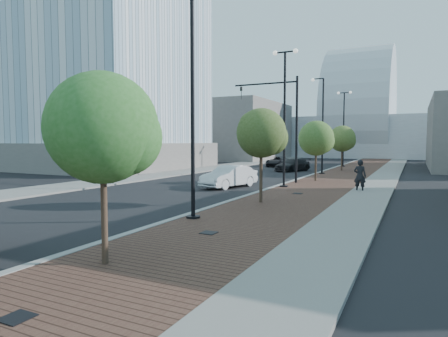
% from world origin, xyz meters
% --- Properties ---
extents(sidewalk, '(7.00, 140.00, 0.12)m').
position_xyz_m(sidewalk, '(3.50, 40.00, 0.06)').
color(sidewalk, '#4C2D23').
rests_on(sidewalk, ground).
extents(concrete_strip, '(2.40, 140.00, 0.13)m').
position_xyz_m(concrete_strip, '(6.20, 40.00, 0.07)').
color(concrete_strip, slate).
rests_on(concrete_strip, ground).
extents(curb, '(0.30, 140.00, 0.14)m').
position_xyz_m(curb, '(0.00, 40.00, 0.07)').
color(curb, gray).
rests_on(curb, ground).
extents(west_sidewalk, '(4.00, 140.00, 0.12)m').
position_xyz_m(west_sidewalk, '(-13.00, 40.00, 0.06)').
color(west_sidewalk, slate).
rests_on(west_sidewalk, ground).
extents(white_sedan, '(2.66, 4.88, 1.53)m').
position_xyz_m(white_sedan, '(-2.99, 20.89, 0.76)').
color(white_sedan, silver).
rests_on(white_sedan, ground).
extents(dark_car_mid, '(2.30, 4.73, 1.30)m').
position_xyz_m(dark_car_mid, '(-7.09, 43.91, 0.65)').
color(dark_car_mid, black).
rests_on(dark_car_mid, ground).
extents(dark_car_far, '(3.45, 4.99, 1.34)m').
position_xyz_m(dark_car_far, '(-3.22, 37.15, 0.67)').
color(dark_car_far, black).
rests_on(dark_car_far, ground).
extents(pedestrian, '(0.79, 0.56, 2.06)m').
position_xyz_m(pedestrian, '(5.49, 22.17, 1.03)').
color(pedestrian, black).
rests_on(pedestrian, ground).
extents(streetlight_1, '(1.44, 0.56, 9.21)m').
position_xyz_m(streetlight_1, '(0.49, 10.00, 4.34)').
color(streetlight_1, black).
rests_on(streetlight_1, ground).
extents(streetlight_2, '(1.72, 0.56, 9.28)m').
position_xyz_m(streetlight_2, '(0.60, 22.00, 4.82)').
color(streetlight_2, black).
rests_on(streetlight_2, ground).
extents(streetlight_3, '(1.44, 0.56, 9.21)m').
position_xyz_m(streetlight_3, '(0.49, 34.00, 4.34)').
color(streetlight_3, black).
rests_on(streetlight_3, ground).
extents(streetlight_4, '(1.72, 0.56, 9.28)m').
position_xyz_m(streetlight_4, '(0.60, 46.00, 4.82)').
color(streetlight_4, black).
rests_on(streetlight_4, ground).
extents(traffic_mast, '(5.09, 0.20, 8.00)m').
position_xyz_m(traffic_mast, '(-0.30, 25.00, 4.98)').
color(traffic_mast, black).
rests_on(traffic_mast, ground).
extents(tree_0, '(2.77, 2.77, 4.91)m').
position_xyz_m(tree_0, '(1.65, 4.02, 3.51)').
color(tree_0, '#382619').
rests_on(tree_0, ground).
extents(tree_1, '(2.52, 2.50, 4.86)m').
position_xyz_m(tree_1, '(1.65, 15.02, 3.60)').
color(tree_1, '#382619').
rests_on(tree_1, ground).
extents(tree_2, '(2.74, 2.74, 4.81)m').
position_xyz_m(tree_2, '(1.65, 27.02, 3.43)').
color(tree_2, '#382619').
rests_on(tree_2, ground).
extents(tree_3, '(2.77, 2.77, 4.87)m').
position_xyz_m(tree_3, '(1.65, 39.02, 3.47)').
color(tree_3, '#382619').
rests_on(tree_3, ground).
extents(tower_podium, '(19.00, 19.00, 3.00)m').
position_xyz_m(tower_podium, '(-24.00, 32.00, 1.50)').
color(tower_podium, slate).
rests_on(tower_podium, ground).
extents(convention_center, '(50.00, 30.00, 50.00)m').
position_xyz_m(convention_center, '(-2.00, 85.00, 6.00)').
color(convention_center, '#A6ACB0').
rests_on(convention_center, ground).
extents(commercial_block_nw, '(14.00, 20.00, 10.00)m').
position_xyz_m(commercial_block_nw, '(-20.00, 60.00, 5.00)').
color(commercial_block_nw, '#68625D').
rests_on(commercial_block_nw, ground).
extents(utility_cover_0, '(0.50, 0.50, 0.02)m').
position_xyz_m(utility_cover_0, '(2.40, 1.00, 0.13)').
color(utility_cover_0, black).
rests_on(utility_cover_0, sidewalk).
extents(utility_cover_1, '(0.50, 0.50, 0.02)m').
position_xyz_m(utility_cover_1, '(2.40, 8.00, 0.13)').
color(utility_cover_1, black).
rests_on(utility_cover_1, sidewalk).
extents(utility_cover_2, '(0.50, 0.50, 0.02)m').
position_xyz_m(utility_cover_2, '(2.40, 19.00, 0.13)').
color(utility_cover_2, black).
rests_on(utility_cover_2, sidewalk).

